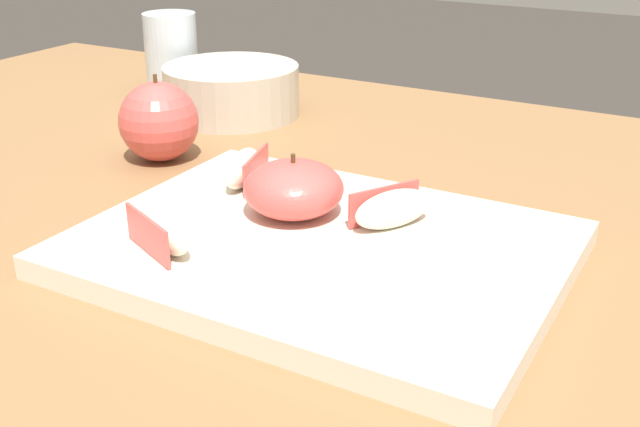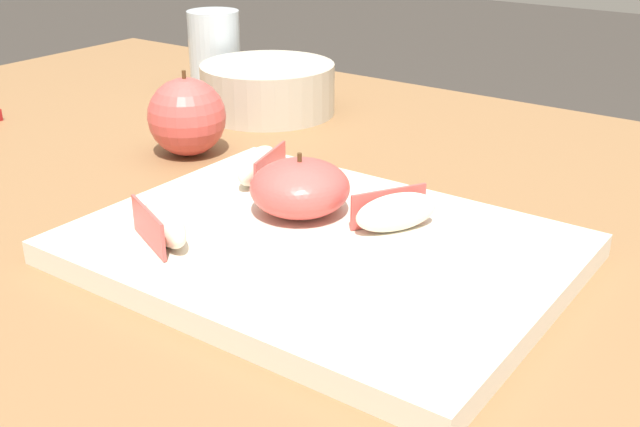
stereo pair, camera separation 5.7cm
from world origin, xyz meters
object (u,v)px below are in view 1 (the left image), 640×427
(apple_wedge_left, at_px, (244,168))
(whole_apple_pink_lady, at_px, (159,122))
(apple_wedge_right, at_px, (392,208))
(drinking_glass_water, at_px, (172,54))
(apple_wedge_back, at_px, (162,231))
(ceramic_fruit_bowl, at_px, (232,89))
(cutting_board, at_px, (320,249))
(apple_half_skin_up, at_px, (294,189))

(apple_wedge_left, distance_m, whole_apple_pink_lady, 0.15)
(apple_wedge_right, xyz_separation_m, apple_wedge_left, (-0.15, 0.02, 0.00))
(apple_wedge_left, xyz_separation_m, drinking_glass_water, (-0.29, 0.26, 0.02))
(apple_wedge_back, bearing_deg, apple_wedge_left, 99.18)
(apple_wedge_right, distance_m, apple_wedge_left, 0.15)
(apple_wedge_left, height_order, drinking_glass_water, drinking_glass_water)
(apple_wedge_left, relative_size, apple_wedge_back, 1.01)
(apple_wedge_right, distance_m, apple_wedge_back, 0.17)
(ceramic_fruit_bowl, relative_size, drinking_glass_water, 1.53)
(apple_wedge_right, relative_size, apple_wedge_left, 0.98)
(cutting_board, height_order, apple_wedge_left, apple_wedge_left)
(apple_wedge_right, distance_m, ceramic_fruit_bowl, 0.40)
(cutting_board, xyz_separation_m, apple_wedge_left, (-0.11, 0.06, 0.02))
(apple_half_skin_up, height_order, apple_wedge_left, apple_half_skin_up)
(cutting_board, relative_size, apple_wedge_left, 4.95)
(whole_apple_pink_lady, xyz_separation_m, drinking_glass_water, (-0.15, 0.21, 0.01))
(whole_apple_pink_lady, bearing_deg, ceramic_fruit_bowl, 100.11)
(apple_wedge_left, xyz_separation_m, apple_wedge_back, (0.02, -0.14, 0.00))
(ceramic_fruit_bowl, bearing_deg, apple_wedge_back, -61.76)
(apple_half_skin_up, relative_size, ceramic_fruit_bowl, 0.49)
(apple_wedge_back, bearing_deg, cutting_board, 39.10)
(cutting_board, relative_size, ceramic_fruit_bowl, 2.19)
(drinking_glass_water, bearing_deg, ceramic_fruit_bowl, -18.87)
(apple_wedge_right, xyz_separation_m, apple_wedge_back, (-0.13, -0.12, 0.00))
(apple_wedge_back, height_order, ceramic_fruit_bowl, ceramic_fruit_bowl)
(drinking_glass_water, bearing_deg, whole_apple_pink_lady, -53.73)
(apple_half_skin_up, height_order, ceramic_fruit_bowl, apple_half_skin_up)
(apple_half_skin_up, relative_size, apple_wedge_left, 1.12)
(apple_wedge_right, height_order, ceramic_fruit_bowl, ceramic_fruit_bowl)
(apple_wedge_right, xyz_separation_m, whole_apple_pink_lady, (-0.29, 0.07, 0.01))
(apple_wedge_back, distance_m, ceramic_fruit_bowl, 0.41)
(apple_wedge_left, distance_m, ceramic_fruit_bowl, 0.28)
(whole_apple_pink_lady, height_order, drinking_glass_water, drinking_glass_water)
(apple_half_skin_up, xyz_separation_m, whole_apple_pink_lady, (-0.21, 0.09, -0.00))
(apple_half_skin_up, height_order, apple_wedge_back, apple_half_skin_up)
(apple_wedge_left, bearing_deg, drinking_glass_water, 138.06)
(whole_apple_pink_lady, relative_size, drinking_glass_water, 0.84)
(apple_wedge_left, bearing_deg, ceramic_fruit_bowl, 127.47)
(cutting_board, bearing_deg, apple_wedge_left, 150.40)
(cutting_board, bearing_deg, drinking_glass_water, 141.06)
(apple_wedge_back, relative_size, ceramic_fruit_bowl, 0.44)
(apple_wedge_right, distance_m, drinking_glass_water, 0.53)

